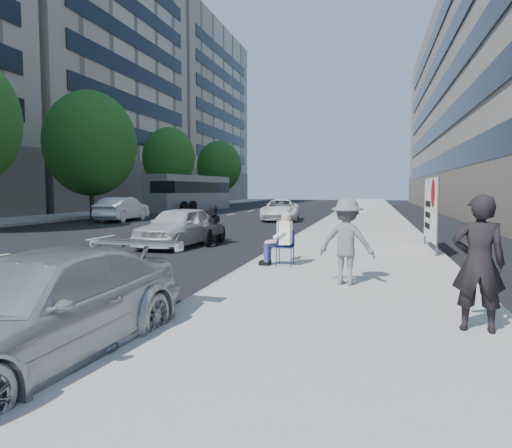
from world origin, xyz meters
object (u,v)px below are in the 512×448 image
(white_sedan_mid, at_px, (122,209))
(white_sedan_far, at_px, (281,210))
(protest_banner, at_px, (431,209))
(bus, at_px, (191,193))
(white_sedan_near, at_px, (179,226))
(parked_sedan, at_px, (36,311))
(seated_protester, at_px, (281,236))
(motorcycle, at_px, (214,227))
(jogger, at_px, (347,241))
(pedestrian_woman, at_px, (479,263))

(white_sedan_mid, xyz_separation_m, white_sedan_far, (9.65, 2.88, -0.07))
(protest_banner, bearing_deg, bus, 125.93)
(white_sedan_near, relative_size, white_sedan_mid, 0.90)
(parked_sedan, bearing_deg, bus, 113.91)
(white_sedan_near, bearing_deg, seated_protester, -36.67)
(parked_sedan, xyz_separation_m, white_sedan_mid, (-11.70, 21.57, 0.12))
(white_sedan_far, xyz_separation_m, motorcycle, (0.20, -13.22, -0.04))
(protest_banner, height_order, bus, bus)
(jogger, height_order, parked_sedan, jogger)
(white_sedan_far, bearing_deg, seated_protester, -85.35)
(jogger, xyz_separation_m, pedestrian_woman, (1.83, -2.58, 0.06))
(white_sedan_near, bearing_deg, pedestrian_woman, -41.54)
(white_sedan_mid, bearing_deg, seated_protester, 128.24)
(motorcycle, bearing_deg, pedestrian_woman, -53.69)
(parked_sedan, xyz_separation_m, motorcycle, (-1.85, 11.23, 0.00))
(parked_sedan, relative_size, motorcycle, 2.14)
(bus, bearing_deg, pedestrian_woman, -54.62)
(jogger, xyz_separation_m, motorcycle, (-5.05, 6.53, -0.36))
(white_sedan_near, distance_m, motorcycle, 1.29)
(white_sedan_far, bearing_deg, jogger, -81.76)
(white_sedan_near, xyz_separation_m, white_sedan_mid, (-8.74, 11.00, 0.05))
(parked_sedan, xyz_separation_m, bus, (-13.10, 36.19, 1.00))
(seated_protester, xyz_separation_m, white_sedan_near, (-4.48, 4.00, -0.17))
(white_sedan_far, distance_m, bus, 16.16)
(white_sedan_near, bearing_deg, motorcycle, 35.68)
(pedestrian_woman, xyz_separation_m, white_sedan_near, (-7.99, 8.45, -0.35))
(protest_banner, xyz_separation_m, parked_sedan, (-5.41, -10.65, -0.77))
(white_sedan_mid, height_order, bus, bus)
(white_sedan_near, height_order, white_sedan_mid, white_sedan_mid)
(white_sedan_far, relative_size, bus, 0.40)
(jogger, xyz_separation_m, parked_sedan, (-3.20, -4.70, -0.36))
(white_sedan_far, bearing_deg, pedestrian_woman, -79.05)
(pedestrian_woman, height_order, protest_banner, protest_banner)
(bus, bearing_deg, seated_protester, -56.36)
(protest_banner, xyz_separation_m, bus, (-18.52, 25.55, 0.23))
(pedestrian_woman, bearing_deg, white_sedan_near, -41.89)
(jogger, bearing_deg, protest_banner, -100.36)
(bus, bearing_deg, motorcycle, -58.38)
(white_sedan_far, bearing_deg, protest_banner, -68.25)
(protest_banner, height_order, white_sedan_near, protest_banner)
(white_sedan_near, relative_size, motorcycle, 2.02)
(jogger, height_order, bus, bus)
(parked_sedan, bearing_deg, pedestrian_woman, 26.83)
(protest_banner, bearing_deg, white_sedan_far, 118.41)
(pedestrian_woman, height_order, bus, bus)
(white_sedan_far, height_order, motorcycle, motorcycle)
(white_sedan_near, height_order, white_sedan_far, white_sedan_near)
(seated_protester, relative_size, white_sedan_mid, 0.28)
(pedestrian_woman, relative_size, parked_sedan, 0.41)
(seated_protester, height_order, parked_sedan, seated_protester)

